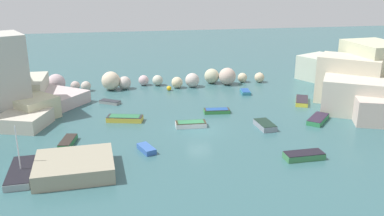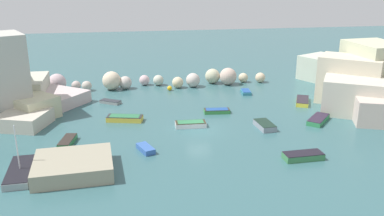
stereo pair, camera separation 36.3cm
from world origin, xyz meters
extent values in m
plane|color=#356064|center=(0.00, 0.00, 0.00)|extent=(160.00, 160.00, 0.00)
cube|color=beige|center=(-18.36, 11.69, 0.78)|extent=(12.34, 12.35, 1.56)
cube|color=beige|center=(-18.61, 7.35, 1.26)|extent=(6.78, 6.79, 2.52)
cube|color=beige|center=(-21.08, 13.41, 1.66)|extent=(6.35, 7.43, 3.31)
cube|color=beige|center=(-18.92, 4.18, 0.80)|extent=(6.08, 6.12, 1.61)
cube|color=beige|center=(21.00, 6.65, 3.05)|extent=(8.89, 8.43, 6.10)
cube|color=beige|center=(24.78, 7.67, 3.82)|extent=(6.48, 8.01, 7.63)
cube|color=beige|center=(31.47, 16.84, 1.81)|extent=(8.22, 8.49, 3.62)
cube|color=beige|center=(19.98, 2.01, 2.12)|extent=(9.92, 8.57, 4.25)
cube|color=beige|center=(23.90, 17.62, 1.88)|extent=(9.07, 10.01, 3.75)
sphere|color=#C4AAB0|center=(-17.30, 18.34, 1.29)|extent=(2.57, 2.57, 2.57)
sphere|color=beige|center=(-14.75, 18.76, 0.67)|extent=(1.33, 1.33, 1.33)
sphere|color=beige|center=(-13.19, 18.00, 0.72)|extent=(1.43, 1.43, 1.43)
sphere|color=beige|center=(-9.62, 18.09, 1.34)|extent=(2.68, 2.68, 2.68)
sphere|color=beige|center=(-7.67, 18.17, 0.94)|extent=(1.87, 1.87, 1.87)
sphere|color=beige|center=(-4.81, 19.77, 0.78)|extent=(1.55, 1.55, 1.55)
sphere|color=beige|center=(-2.74, 19.33, 0.79)|extent=(1.59, 1.59, 1.59)
sphere|color=beige|center=(-0.04, 17.44, 0.83)|extent=(1.65, 1.65, 1.65)
sphere|color=beige|center=(2.28, 17.63, 1.04)|extent=(2.08, 2.08, 2.08)
sphere|color=beige|center=(5.59, 19.24, 1.13)|extent=(2.26, 2.26, 2.26)
sphere|color=#CAAE9D|center=(7.76, 18.09, 1.29)|extent=(2.57, 2.57, 2.57)
sphere|color=beige|center=(10.43, 19.06, 0.73)|extent=(1.46, 1.46, 1.46)
sphere|color=beige|center=(13.02, 18.59, 0.76)|extent=(1.52, 1.52, 1.52)
cube|color=gray|center=(-12.36, -8.32, 0.67)|extent=(6.88, 6.12, 1.35)
sphere|color=gold|center=(-1.39, 16.19, 0.35)|extent=(0.69, 0.69, 0.69)
cube|color=gray|center=(-16.79, -7.99, 0.29)|extent=(2.33, 5.67, 0.58)
cube|color=black|center=(-16.79, -7.99, 0.61)|extent=(2.28, 5.56, 0.06)
cylinder|color=silver|center=(-16.79, -7.99, 2.54)|extent=(0.10, 0.10, 3.92)
cube|color=yellow|center=(-7.92, 4.19, 0.28)|extent=(4.30, 2.43, 0.55)
cube|color=#2A2A2C|center=(-7.92, 4.19, 0.58)|extent=(4.21, 2.38, 0.06)
cube|color=#2D7047|center=(-7.92, 4.19, 0.59)|extent=(3.65, 2.06, 0.08)
cube|color=white|center=(-0.73, 1.13, 0.25)|extent=(3.44, 1.54, 0.51)
cube|color=#322C1E|center=(-0.73, 1.13, 0.54)|extent=(3.37, 1.51, 0.06)
cube|color=#2D7047|center=(-0.73, 1.13, 0.55)|extent=(2.92, 1.31, 0.08)
cube|color=gray|center=(7.25, -0.63, 0.29)|extent=(1.79, 3.17, 0.58)
cube|color=#192F25|center=(7.25, -0.63, 0.61)|extent=(1.75, 3.10, 0.06)
cube|color=gray|center=(-9.72, 11.31, 0.18)|extent=(2.89, 2.38, 0.36)
cube|color=#2B2F36|center=(-9.72, 11.31, 0.39)|extent=(2.84, 2.34, 0.06)
cube|color=yellow|center=(15.09, 7.33, 0.25)|extent=(3.03, 4.24, 0.51)
cube|color=#2A222B|center=(15.09, 7.33, 0.54)|extent=(2.97, 4.16, 0.06)
cube|color=#3E7E4B|center=(8.13, -8.87, 0.29)|extent=(3.71, 1.61, 0.57)
cube|color=black|center=(8.13, -8.87, 0.60)|extent=(3.63, 1.58, 0.06)
cube|color=teal|center=(9.09, 12.96, 0.19)|extent=(1.51, 2.58, 0.38)
cube|color=#234C93|center=(9.09, 12.96, 0.42)|extent=(1.28, 2.19, 0.08)
cube|color=#31874E|center=(13.94, 0.28, 0.25)|extent=(3.77, 3.97, 0.51)
cube|color=#2C2033|center=(13.94, 0.28, 0.54)|extent=(3.69, 3.89, 0.06)
cube|color=#398C42|center=(3.18, 5.30, 0.20)|extent=(3.22, 1.52, 0.41)
cube|color=#2E2D25|center=(3.18, 5.30, 0.44)|extent=(3.16, 1.49, 0.06)
cube|color=#234C93|center=(3.18, 5.30, 0.45)|extent=(2.74, 1.29, 0.08)
cube|color=#3660B1|center=(-6.04, -4.76, 0.26)|extent=(1.80, 2.57, 0.52)
cube|color=#327A42|center=(-13.66, -1.68, 0.24)|extent=(1.69, 3.34, 0.47)
cube|color=#2D2621|center=(-13.66, -1.68, 0.50)|extent=(1.65, 3.28, 0.06)
camera|label=1|loc=(-7.96, -41.61, 16.42)|focal=39.00mm
camera|label=2|loc=(-7.60, -41.67, 16.42)|focal=39.00mm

